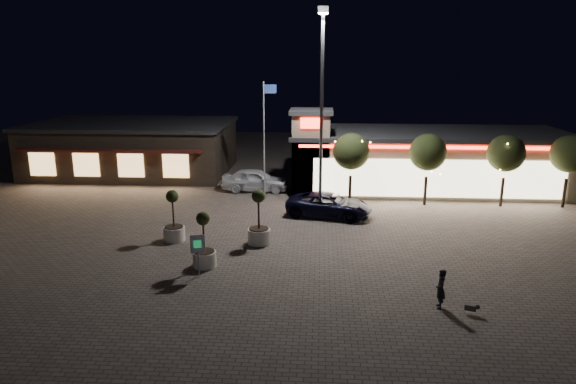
# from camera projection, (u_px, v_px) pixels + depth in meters

# --- Properties ---
(ground) EXTENTS (90.00, 90.00, 0.00)m
(ground) POSITION_uv_depth(u_px,v_px,m) (277.00, 265.00, 24.39)
(ground) COLOR #665B52
(ground) RESTS_ON ground
(retail_building) EXTENTS (20.40, 8.40, 6.10)m
(retail_building) POSITION_uv_depth(u_px,v_px,m) (421.00, 159.00, 38.50)
(retail_building) COLOR gray
(retail_building) RESTS_ON ground
(restaurant_building) EXTENTS (16.40, 11.00, 4.30)m
(restaurant_building) POSITION_uv_depth(u_px,v_px,m) (134.00, 147.00, 44.00)
(restaurant_building) COLOR #382D23
(restaurant_building) RESTS_ON ground
(floodlight_pole) EXTENTS (0.60, 0.40, 12.38)m
(floodlight_pole) POSITION_uv_depth(u_px,v_px,m) (322.00, 102.00, 30.21)
(floodlight_pole) COLOR gray
(floodlight_pole) RESTS_ON ground
(flagpole) EXTENTS (0.95, 0.10, 8.00)m
(flagpole) POSITION_uv_depth(u_px,v_px,m) (265.00, 129.00, 35.86)
(flagpole) COLOR white
(flagpole) RESTS_ON ground
(string_tree_a) EXTENTS (2.42, 2.42, 4.79)m
(string_tree_a) POSITION_uv_depth(u_px,v_px,m) (351.00, 152.00, 33.86)
(string_tree_a) COLOR #332319
(string_tree_a) RESTS_ON ground
(string_tree_b) EXTENTS (2.42, 2.42, 4.79)m
(string_tree_b) POSITION_uv_depth(u_px,v_px,m) (428.00, 153.00, 33.55)
(string_tree_b) COLOR #332319
(string_tree_b) RESTS_ON ground
(string_tree_c) EXTENTS (2.42, 2.42, 4.79)m
(string_tree_c) POSITION_uv_depth(u_px,v_px,m) (506.00, 153.00, 33.23)
(string_tree_c) COLOR #332319
(string_tree_c) RESTS_ON ground
(string_tree_d) EXTENTS (2.42, 2.42, 4.79)m
(string_tree_d) POSITION_uv_depth(u_px,v_px,m) (570.00, 154.00, 32.98)
(string_tree_d) COLOR #332319
(string_tree_d) RESTS_ON ground
(pickup_truck) EXTENTS (5.65, 3.50, 1.46)m
(pickup_truck) POSITION_uv_depth(u_px,v_px,m) (329.00, 205.00, 31.76)
(pickup_truck) COLOR black
(pickup_truck) RESTS_ON ground
(white_sedan) EXTENTS (4.91, 1.99, 1.67)m
(white_sedan) POSITION_uv_depth(u_px,v_px,m) (255.00, 180.00, 37.87)
(white_sedan) COLOR silver
(white_sedan) RESTS_ON ground
(pedestrian) EXTENTS (0.41, 0.60, 1.60)m
(pedestrian) POSITION_uv_depth(u_px,v_px,m) (441.00, 289.00, 20.04)
(pedestrian) COLOR black
(pedestrian) RESTS_ON ground
(dog) EXTENTS (0.55, 0.33, 0.30)m
(dog) POSITION_uv_depth(u_px,v_px,m) (473.00, 307.00, 19.64)
(dog) COLOR #59514C
(dog) RESTS_ON ground
(planter_left) EXTENTS (1.14, 1.14, 2.81)m
(planter_left) POSITION_uv_depth(u_px,v_px,m) (174.00, 225.00, 27.47)
(planter_left) COLOR silver
(planter_left) RESTS_ON ground
(planter_mid) EXTENTS (1.09, 1.09, 2.69)m
(planter_mid) POSITION_uv_depth(u_px,v_px,m) (204.00, 250.00, 24.06)
(planter_mid) COLOR silver
(planter_mid) RESTS_ON ground
(planter_right) EXTENTS (1.20, 1.20, 2.95)m
(planter_right) POSITION_uv_depth(u_px,v_px,m) (259.00, 227.00, 27.05)
(planter_right) COLOR silver
(planter_right) RESTS_ON ground
(valet_sign) EXTENTS (0.65, 0.17, 1.96)m
(valet_sign) POSITION_uv_depth(u_px,v_px,m) (198.00, 247.00, 22.83)
(valet_sign) COLOR gray
(valet_sign) RESTS_ON ground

